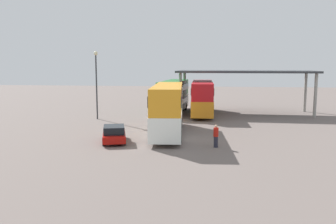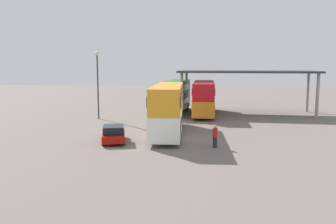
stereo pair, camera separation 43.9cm
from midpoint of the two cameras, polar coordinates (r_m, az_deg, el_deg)
ground_plane at (r=29.03m, az=1.28°, el=-4.56°), size 140.00×140.00×0.00m
double_decker_main at (r=31.00m, az=-0.40°, el=0.74°), size 3.28×11.37×4.39m
parked_hatchback at (r=28.41m, az=-9.21°, el=-3.55°), size 2.71×4.09×1.35m
double_decker_near_canopy at (r=44.90m, az=0.64°, el=2.75°), size 3.21×10.16×4.11m
double_decker_mid_row at (r=43.46m, az=5.32°, el=2.52°), size 2.81×11.15×4.07m
depot_canopy at (r=45.43m, az=12.18°, el=6.13°), size 17.28×6.73×5.40m
lamppost_tall at (r=40.36m, az=-11.90°, el=5.65°), size 0.44×0.44×7.63m
pedestrian_waiting at (r=26.54m, az=7.33°, el=-3.90°), size 0.38×0.38×1.72m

